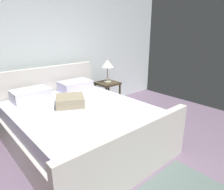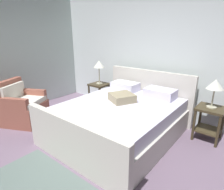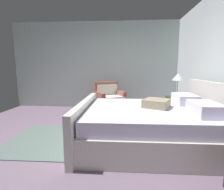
{
  "view_description": "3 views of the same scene",
  "coord_description": "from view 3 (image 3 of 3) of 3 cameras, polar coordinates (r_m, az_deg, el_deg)",
  "views": [
    {
      "loc": [
        -1.62,
        -1.0,
        1.69
      ],
      "look_at": [
        0.12,
        0.99,
        0.83
      ],
      "focal_mm": 32.29,
      "sensor_mm": 36.0,
      "label": 1
    },
    {
      "loc": [
        1.65,
        -1.13,
        1.8
      ],
      "look_at": [
        -0.02,
        0.93,
        0.93
      ],
      "focal_mm": 30.32,
      "sensor_mm": 36.0,
      "label": 2
    },
    {
      "loc": [
        2.64,
        0.94,
        1.28
      ],
      "look_at": [
        -0.08,
        0.76,
        0.85
      ],
      "focal_mm": 26.93,
      "sensor_mm": 36.0,
      "label": 3
    }
  ],
  "objects": [
    {
      "name": "ground_plane",
      "position": [
        3.09,
        -14.85,
        -16.13
      ],
      "size": [
        5.78,
        5.29,
        0.02
      ],
      "primitive_type": "cube",
      "color": "slate"
    },
    {
      "name": "wall_side_left",
      "position": [
        5.67,
        -5.74,
        9.92
      ],
      "size": [
        0.12,
        5.41,
        2.77
      ],
      "primitive_type": "cube",
      "color": "silver",
      "rests_on": "ground"
    },
    {
      "name": "bed",
      "position": [
        3.02,
        12.71,
        -9.47
      ],
      "size": [
        1.94,
        2.29,
        1.06
      ],
      "color": "beige",
      "rests_on": "ground"
    },
    {
      "name": "nightstand_left",
      "position": [
        4.4,
        21.0,
        -3.18
      ],
      "size": [
        0.44,
        0.44,
        0.6
      ],
      "color": "#3B311E",
      "rests_on": "ground"
    },
    {
      "name": "table_lamp_left",
      "position": [
        4.32,
        21.49,
        5.5
      ],
      "size": [
        0.27,
        0.27,
        0.58
      ],
      "color": "#B7B293",
      "rests_on": "nightstand_left"
    },
    {
      "name": "armchair",
      "position": [
        4.86,
        -0.87,
        -2.16
      ],
      "size": [
        0.98,
        0.97,
        0.9
      ],
      "color": "#975444",
      "rests_on": "ground"
    },
    {
      "name": "area_rug",
      "position": [
        3.41,
        -21.44,
        -13.67
      ],
      "size": [
        1.5,
        1.28,
        0.01
      ],
      "primitive_type": "cube",
      "rotation": [
        0.0,
        0.0,
        0.01
      ],
      "color": "slate",
      "rests_on": "ground"
    }
  ]
}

